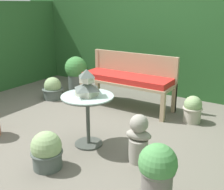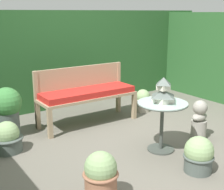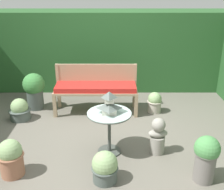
{
  "view_description": "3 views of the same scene",
  "coord_description": "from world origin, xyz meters",
  "px_view_note": "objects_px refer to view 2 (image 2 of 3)",
  "views": [
    {
      "loc": [
        2.05,
        -2.78,
        1.59
      ],
      "look_at": [
        0.03,
        0.35,
        0.38
      ],
      "focal_mm": 45.0,
      "sensor_mm": 36.0,
      "label": 1
    },
    {
      "loc": [
        -2.32,
        -2.99,
        1.65
      ],
      "look_at": [
        0.04,
        0.45,
        0.54
      ],
      "focal_mm": 50.0,
      "sensor_mm": 36.0,
      "label": 2
    },
    {
      "loc": [
        0.22,
        -3.8,
        2.23
      ],
      "look_at": [
        0.23,
        0.24,
        0.61
      ],
      "focal_mm": 45.0,
      "sensor_mm": 36.0,
      "label": 3
    }
  ],
  "objects_px": {
    "patio_table": "(162,113)",
    "potted_plant_bench_right": "(199,155)",
    "potted_plant_bench_left": "(7,110)",
    "potted_plant_table_near": "(7,138)",
    "potted_plant_table_far": "(143,100)",
    "garden_bench": "(88,95)",
    "garden_bust": "(199,120)",
    "potted_plant_hedge_corner": "(101,177)",
    "pagoda_birdhouse": "(163,92)"
  },
  "relations": [
    {
      "from": "patio_table",
      "to": "potted_plant_bench_right",
      "type": "xyz_separation_m",
      "value": [
        -0.05,
        -0.62,
        -0.29
      ]
    },
    {
      "from": "potted_plant_bench_left",
      "to": "potted_plant_table_near",
      "type": "distance_m",
      "value": 0.54
    },
    {
      "from": "potted_plant_bench_left",
      "to": "potted_plant_table_near",
      "type": "xyz_separation_m",
      "value": [
        -0.15,
        -0.47,
        -0.22
      ]
    },
    {
      "from": "potted_plant_bench_left",
      "to": "potted_plant_table_far",
      "type": "xyz_separation_m",
      "value": [
        2.23,
        -0.16,
        -0.19
      ]
    },
    {
      "from": "potted_plant_bench_right",
      "to": "potted_plant_table_far",
      "type": "bearing_deg",
      "value": 66.03
    },
    {
      "from": "potted_plant_table_far",
      "to": "patio_table",
      "type": "bearing_deg",
      "value": -121.66
    },
    {
      "from": "garden_bench",
      "to": "potted_plant_table_far",
      "type": "bearing_deg",
      "value": -0.11
    },
    {
      "from": "patio_table",
      "to": "potted_plant_bench_right",
      "type": "relative_size",
      "value": 1.55
    },
    {
      "from": "garden_bust",
      "to": "potted_plant_table_near",
      "type": "xyz_separation_m",
      "value": [
        -2.24,
        1.04,
        -0.09
      ]
    },
    {
      "from": "potted_plant_bench_left",
      "to": "potted_plant_bench_right",
      "type": "bearing_deg",
      "value": -57.16
    },
    {
      "from": "patio_table",
      "to": "potted_plant_bench_right",
      "type": "distance_m",
      "value": 0.69
    },
    {
      "from": "garden_bench",
      "to": "potted_plant_table_far",
      "type": "height_order",
      "value": "garden_bench"
    },
    {
      "from": "garden_bench",
      "to": "potted_plant_bench_right",
      "type": "distance_m",
      "value": 1.98
    },
    {
      "from": "potted_plant_table_near",
      "to": "potted_plant_table_far",
      "type": "height_order",
      "value": "same"
    },
    {
      "from": "potted_plant_bench_left",
      "to": "potted_plant_bench_right",
      "type": "distance_m",
      "value": 2.53
    },
    {
      "from": "potted_plant_bench_left",
      "to": "potted_plant_bench_right",
      "type": "height_order",
      "value": "potted_plant_bench_left"
    },
    {
      "from": "garden_bench",
      "to": "potted_plant_hedge_corner",
      "type": "bearing_deg",
      "value": -117.21
    },
    {
      "from": "garden_bench",
      "to": "potted_plant_table_near",
      "type": "distance_m",
      "value": 1.38
    },
    {
      "from": "potted_plant_bench_right",
      "to": "potted_plant_bench_left",
      "type": "bearing_deg",
      "value": 122.84
    },
    {
      "from": "patio_table",
      "to": "potted_plant_hedge_corner",
      "type": "relative_size",
      "value": 1.26
    },
    {
      "from": "garden_bench",
      "to": "potted_plant_bench_left",
      "type": "xyz_separation_m",
      "value": [
        -1.16,
        0.16,
        -0.07
      ]
    },
    {
      "from": "patio_table",
      "to": "pagoda_birdhouse",
      "type": "height_order",
      "value": "pagoda_birdhouse"
    },
    {
      "from": "pagoda_birdhouse",
      "to": "potted_plant_table_far",
      "type": "height_order",
      "value": "pagoda_birdhouse"
    },
    {
      "from": "potted_plant_bench_right",
      "to": "garden_bench",
      "type": "bearing_deg",
      "value": 96.04
    },
    {
      "from": "pagoda_birdhouse",
      "to": "patio_table",
      "type": "bearing_deg",
      "value": 116.57
    },
    {
      "from": "potted_plant_hedge_corner",
      "to": "patio_table",
      "type": "bearing_deg",
      "value": 22.84
    },
    {
      "from": "garden_bust",
      "to": "patio_table",
      "type": "bearing_deg",
      "value": 169.67
    },
    {
      "from": "garden_bench",
      "to": "potted_plant_hedge_corner",
      "type": "height_order",
      "value": "garden_bench"
    },
    {
      "from": "potted_plant_table_far",
      "to": "potted_plant_hedge_corner",
      "type": "height_order",
      "value": "potted_plant_hedge_corner"
    },
    {
      "from": "potted_plant_table_near",
      "to": "potted_plant_table_far",
      "type": "xyz_separation_m",
      "value": [
        2.39,
        0.3,
        0.02
      ]
    },
    {
      "from": "potted_plant_table_near",
      "to": "potted_plant_table_far",
      "type": "bearing_deg",
      "value": 7.2
    },
    {
      "from": "garden_bust",
      "to": "potted_plant_bench_right",
      "type": "relative_size",
      "value": 1.35
    },
    {
      "from": "patio_table",
      "to": "pagoda_birdhouse",
      "type": "bearing_deg",
      "value": -63.43
    },
    {
      "from": "potted_plant_table_far",
      "to": "potted_plant_bench_right",
      "type": "bearing_deg",
      "value": -113.97
    },
    {
      "from": "pagoda_birdhouse",
      "to": "potted_plant_table_near",
      "type": "distance_m",
      "value": 1.96
    },
    {
      "from": "garden_bench",
      "to": "potted_plant_bench_left",
      "type": "relative_size",
      "value": 2.17
    },
    {
      "from": "potted_plant_hedge_corner",
      "to": "garden_bench",
      "type": "bearing_deg",
      "value": 62.79
    },
    {
      "from": "garden_bench",
      "to": "potted_plant_table_far",
      "type": "xyz_separation_m",
      "value": [
        1.08,
        -0.0,
        -0.26
      ]
    },
    {
      "from": "potted_plant_bench_right",
      "to": "potted_plant_table_near",
      "type": "bearing_deg",
      "value": 132.62
    },
    {
      "from": "garden_bench",
      "to": "patio_table",
      "type": "relative_size",
      "value": 2.45
    },
    {
      "from": "potted_plant_table_near",
      "to": "potted_plant_hedge_corner",
      "type": "height_order",
      "value": "potted_plant_hedge_corner"
    },
    {
      "from": "potted_plant_table_near",
      "to": "potted_plant_table_far",
      "type": "relative_size",
      "value": 1.0
    },
    {
      "from": "pagoda_birdhouse",
      "to": "potted_plant_table_far",
      "type": "xyz_separation_m",
      "value": [
        0.82,
        1.33,
        -0.55
      ]
    },
    {
      "from": "pagoda_birdhouse",
      "to": "garden_bust",
      "type": "relative_size",
      "value": 0.58
    },
    {
      "from": "potted_plant_table_far",
      "to": "potted_plant_bench_right",
      "type": "height_order",
      "value": "potted_plant_bench_right"
    },
    {
      "from": "potted_plant_table_far",
      "to": "potted_plant_hedge_corner",
      "type": "relative_size",
      "value": 0.79
    },
    {
      "from": "patio_table",
      "to": "pagoda_birdhouse",
      "type": "relative_size",
      "value": 2.0
    },
    {
      "from": "garden_bust",
      "to": "potted_plant_table_far",
      "type": "relative_size",
      "value": 1.39
    },
    {
      "from": "potted_plant_table_near",
      "to": "garden_bench",
      "type": "bearing_deg",
      "value": 13.03
    },
    {
      "from": "garden_bust",
      "to": "potted_plant_table_far",
      "type": "xyz_separation_m",
      "value": [
        0.15,
        1.34,
        -0.07
      ]
    }
  ]
}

